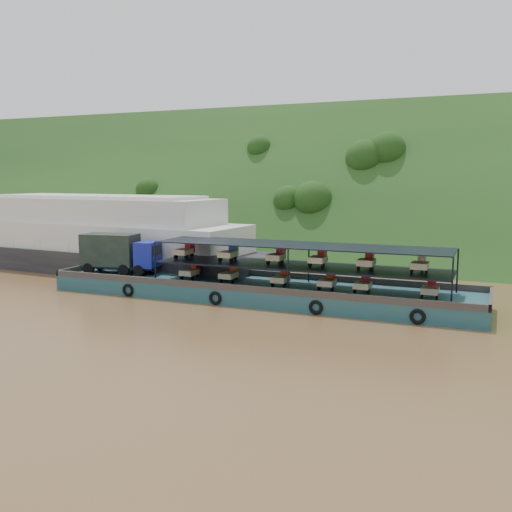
% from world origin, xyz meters
% --- Properties ---
extents(ground, '(160.00, 160.00, 0.00)m').
position_xyz_m(ground, '(0.00, 0.00, 0.00)').
color(ground, brown).
rests_on(ground, ground).
extents(hillside, '(140.00, 39.60, 39.60)m').
position_xyz_m(hillside, '(0.00, 36.00, 0.00)').
color(hillside, '#163212').
rests_on(hillside, ground).
extents(cargo_barge, '(35.00, 7.18, 4.71)m').
position_xyz_m(cargo_barge, '(-2.43, 1.30, 1.17)').
color(cargo_barge, '#16464D').
rests_on(cargo_barge, ground).
extents(passenger_ferry, '(39.33, 12.16, 7.85)m').
position_xyz_m(passenger_ferry, '(-22.50, 8.54, 3.40)').
color(passenger_ferry, black).
rests_on(passenger_ferry, ground).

